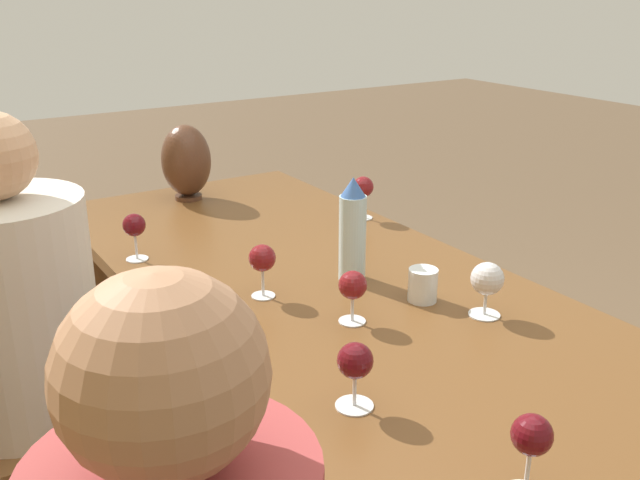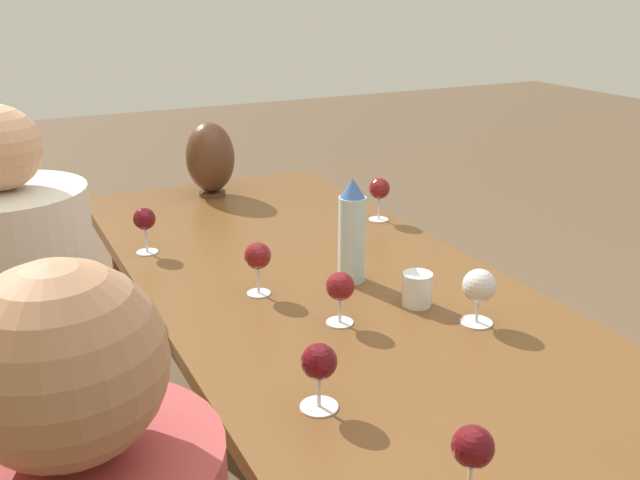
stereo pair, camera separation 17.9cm
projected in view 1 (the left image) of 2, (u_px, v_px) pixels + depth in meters
The scene contains 12 objects.
dining_table at pixel (367, 333), 1.69m from camera, with size 2.41×0.87×0.73m.
water_bottle at pixel (353, 231), 1.77m from camera, with size 0.07×0.07×0.27m.
water_tumbler at pixel (423, 285), 1.68m from camera, with size 0.07×0.07×0.08m.
vase at pixel (186, 161), 2.43m from camera, with size 0.17×0.17×0.26m.
wine_glass_0 at pixel (487, 280), 1.59m from camera, with size 0.08×0.08×0.13m.
wine_glass_1 at pixel (531, 439), 1.02m from camera, with size 0.07×0.07×0.14m.
wine_glass_3 at pixel (353, 287), 1.56m from camera, with size 0.06×0.06×0.12m.
wine_glass_4 at pixel (262, 260), 1.68m from camera, with size 0.07×0.07×0.13m.
wine_glass_5 at pixel (355, 363), 1.24m from camera, with size 0.07×0.07×0.13m.
wine_glass_6 at pixel (363, 188), 2.24m from camera, with size 0.07×0.07×0.14m.
wine_glass_7 at pixel (134, 227), 1.91m from camera, with size 0.06×0.06×0.13m.
person_far at pixel (28, 345), 1.69m from camera, with size 0.36×0.36×1.19m.
Camera 1 is at (-1.21, 0.91, 1.45)m, focal length 40.00 mm.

